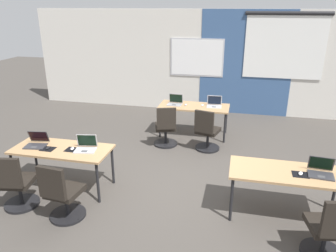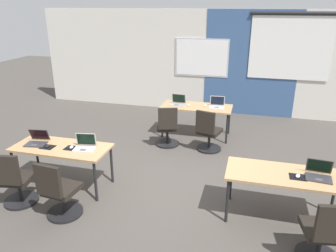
% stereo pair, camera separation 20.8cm
% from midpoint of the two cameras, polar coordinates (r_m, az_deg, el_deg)
% --- Properties ---
extents(ground_plane, '(24.00, 24.00, 0.00)m').
position_cam_midpoint_polar(ground_plane, '(5.77, 0.03, -9.64)').
color(ground_plane, '#47423D').
extents(back_wall_assembly, '(10.00, 0.27, 2.80)m').
position_cam_midpoint_polar(back_wall_assembly, '(9.24, 6.22, 11.21)').
color(back_wall_assembly, silver).
rests_on(back_wall_assembly, ground).
extents(desk_near_left, '(1.60, 0.70, 0.72)m').
position_cam_midpoint_polar(desk_near_left, '(5.60, -19.19, -4.28)').
color(desk_near_left, tan).
rests_on(desk_near_left, ground).
extents(desk_near_right, '(1.60, 0.70, 0.72)m').
position_cam_midpoint_polar(desk_near_right, '(4.86, 19.11, -8.22)').
color(desk_near_right, tan).
rests_on(desk_near_right, ground).
extents(desk_far_center, '(1.60, 0.70, 0.72)m').
position_cam_midpoint_polar(desk_far_center, '(7.49, 3.79, 3.13)').
color(desk_far_center, tan).
rests_on(desk_far_center, ground).
extents(laptop_near_right_end, '(0.36, 0.32, 0.23)m').
position_cam_midpoint_polar(laptop_near_right_end, '(4.90, 24.23, -7.27)').
color(laptop_near_right_end, '#333338').
rests_on(laptop_near_right_end, desk_near_right).
extents(mousepad_near_right_end, '(0.22, 0.19, 0.00)m').
position_cam_midpoint_polar(mousepad_near_right_end, '(4.81, 21.15, -8.00)').
color(mousepad_near_right_end, black).
rests_on(mousepad_near_right_end, desk_near_right).
extents(mouse_near_right_end, '(0.08, 0.11, 0.03)m').
position_cam_midpoint_polar(mouse_near_right_end, '(4.80, 21.17, -7.80)').
color(mouse_near_right_end, silver).
rests_on(mouse_near_right_end, mousepad_near_right_end).
extents(chair_near_right_end, '(0.52, 0.57, 0.92)m').
position_cam_midpoint_polar(chair_near_right_end, '(4.42, 25.23, -16.68)').
color(chair_near_right_end, black).
rests_on(chair_near_right_end, ground).
extents(laptop_near_left_end, '(0.37, 0.36, 0.22)m').
position_cam_midpoint_polar(laptop_near_left_end, '(5.81, -23.11, -2.74)').
color(laptop_near_left_end, '#333338').
rests_on(laptop_near_left_end, desk_near_left).
extents(mousepad_near_left_end, '(0.22, 0.19, 0.00)m').
position_cam_midpoint_polar(mousepad_near_left_end, '(5.62, -21.40, -3.79)').
color(mousepad_near_left_end, black).
rests_on(mousepad_near_left_end, desk_near_left).
extents(mouse_near_left_end, '(0.06, 0.10, 0.03)m').
position_cam_midpoint_polar(mouse_near_left_end, '(5.62, -21.43, -3.61)').
color(mouse_near_left_end, black).
rests_on(mouse_near_left_end, mousepad_near_left_end).
extents(chair_near_left_end, '(0.52, 0.57, 0.92)m').
position_cam_midpoint_polar(chair_near_left_end, '(5.44, -26.17, -9.47)').
color(chair_near_left_end, black).
rests_on(chair_near_left_end, ground).
extents(laptop_far_right, '(0.34, 0.28, 0.24)m').
position_cam_midpoint_polar(laptop_far_right, '(7.46, 7.35, 3.82)').
color(laptop_far_right, silver).
rests_on(laptop_far_right, desk_far_center).
extents(mouse_far_right, '(0.08, 0.11, 0.03)m').
position_cam_midpoint_polar(mouse_far_right, '(7.49, 5.30, 3.69)').
color(mouse_far_right, silver).
rests_on(mouse_far_right, desk_far_center).
extents(chair_far_right, '(0.54, 0.59, 0.92)m').
position_cam_midpoint_polar(chair_far_right, '(6.81, 5.96, -1.33)').
color(chair_far_right, black).
rests_on(chair_far_right, ground).
extents(laptop_far_left, '(0.34, 0.29, 0.23)m').
position_cam_midpoint_polar(laptop_far_left, '(7.55, 0.45, 4.19)').
color(laptop_far_left, '#9E9EA3').
rests_on(laptop_far_left, desk_far_center).
extents(mouse_far_left, '(0.07, 0.11, 0.03)m').
position_cam_midpoint_polar(mouse_far_left, '(7.48, 2.35, 3.76)').
color(mouse_far_left, '#B2B2B7').
rests_on(mouse_far_left, desk_far_center).
extents(chair_far_left, '(0.55, 0.60, 0.92)m').
position_cam_midpoint_polar(chair_far_left, '(6.98, -1.25, -0.65)').
color(chair_far_left, black).
rests_on(chair_far_left, ground).
extents(laptop_near_left_inner, '(0.37, 0.33, 0.24)m').
position_cam_midpoint_polar(laptop_near_left_inner, '(5.39, -15.35, -3.56)').
color(laptop_near_left_inner, '#B7B7BC').
rests_on(laptop_near_left_inner, desk_near_left).
extents(mousepad_near_left_inner, '(0.22, 0.19, 0.00)m').
position_cam_midpoint_polar(mousepad_near_left_inner, '(5.47, -17.55, -4.00)').
color(mousepad_near_left_inner, black).
rests_on(mousepad_near_left_inner, desk_near_left).
extents(mouse_near_left_inner, '(0.08, 0.11, 0.03)m').
position_cam_midpoint_polar(mouse_near_left_inner, '(5.46, -17.57, -3.82)').
color(mouse_near_left_inner, silver).
rests_on(mouse_near_left_inner, mousepad_near_left_inner).
extents(chair_near_left_inner, '(0.52, 0.56, 0.92)m').
position_cam_midpoint_polar(chair_near_left_inner, '(4.93, -19.30, -11.63)').
color(chair_near_left_inner, black).
rests_on(chair_near_left_inner, ground).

